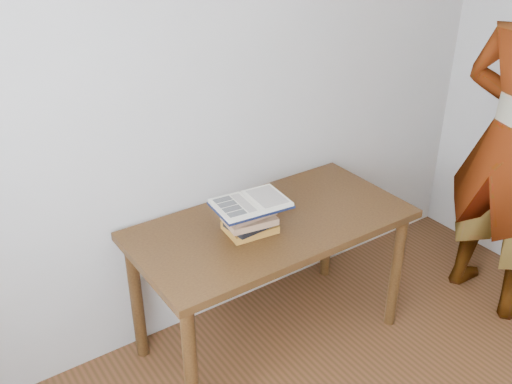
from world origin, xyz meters
TOP-DOWN VIEW (x-y plane):
  - desk at (0.09, 1.38)m, footprint 1.32×0.66m
  - book_stack at (-0.05, 1.36)m, footprint 0.26×0.21m
  - open_book at (-0.06, 1.34)m, footprint 0.34×0.25m

SIDE VIEW (x-z plane):
  - desk at x=0.09m, z-range 0.26..0.96m
  - book_stack at x=-0.05m, z-range 0.71..0.86m
  - open_book at x=-0.06m, z-range 0.86..0.88m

